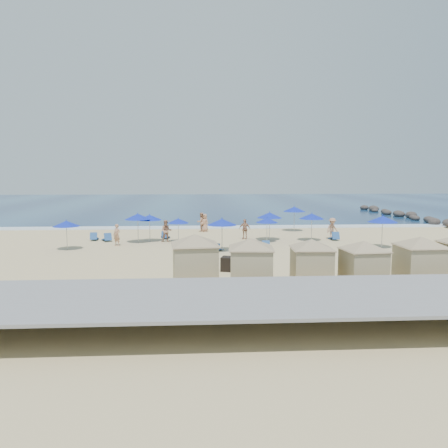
# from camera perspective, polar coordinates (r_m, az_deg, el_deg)

# --- Properties ---
(ground) EXTENTS (160.00, 160.00, 0.00)m
(ground) POSITION_cam_1_polar(r_m,az_deg,el_deg) (31.47, 2.32, -3.84)
(ground) COLOR #D8C089
(ground) RESTS_ON ground
(ocean) EXTENTS (160.00, 80.00, 0.06)m
(ocean) POSITION_cam_1_polar(r_m,az_deg,el_deg) (86.04, -1.43, 2.72)
(ocean) COLOR navy
(ocean) RESTS_ON ground
(surf_line) EXTENTS (160.00, 2.50, 0.08)m
(surf_line) POSITION_cam_1_polar(r_m,az_deg,el_deg) (46.74, 0.38, -0.41)
(surf_line) COLOR white
(surf_line) RESTS_ON ground
(seawall) EXTENTS (160.00, 6.10, 1.22)m
(seawall) POSITION_cam_1_polar(r_m,az_deg,el_deg) (18.28, 6.70, -9.37)
(seawall) COLOR gray
(seawall) RESTS_ON ground
(rock_jetty) EXTENTS (2.56, 26.66, 0.96)m
(rock_jetty) POSITION_cam_1_polar(r_m,az_deg,el_deg) (62.20, 22.39, 1.11)
(rock_jetty) COLOR #2D2725
(rock_jetty) RESTS_ON ground
(trash_bin) EXTENTS (1.03, 1.03, 0.83)m
(trash_bin) POSITION_cam_1_polar(r_m,az_deg,el_deg) (25.73, 0.62, -5.23)
(trash_bin) COLOR black
(trash_bin) RESTS_ON ground
(cabana_0) EXTENTS (4.66, 4.66, 2.94)m
(cabana_0) POSITION_cam_1_polar(r_m,az_deg,el_deg) (21.95, -3.81, -3.90)
(cabana_0) COLOR tan
(cabana_0) RESTS_ON ground
(cabana_1) EXTENTS (4.39, 4.39, 2.76)m
(cabana_1) POSITION_cam_1_polar(r_m,az_deg,el_deg) (21.62, 3.57, -4.32)
(cabana_1) COLOR tan
(cabana_1) RESTS_ON ground
(cabana_2) EXTENTS (4.17, 4.17, 2.62)m
(cabana_2) POSITION_cam_1_polar(r_m,az_deg,el_deg) (22.63, 11.37, -4.17)
(cabana_2) COLOR tan
(cabana_2) RESTS_ON ground
(cabana_3) EXTENTS (4.10, 4.10, 2.58)m
(cabana_3) POSITION_cam_1_polar(r_m,az_deg,el_deg) (22.95, 17.77, -4.25)
(cabana_3) COLOR tan
(cabana_3) RESTS_ON ground
(cabana_4) EXTENTS (4.43, 4.43, 2.78)m
(cabana_4) POSITION_cam_1_polar(r_m,az_deg,el_deg) (24.27, 24.27, -3.68)
(cabana_4) COLOR tan
(cabana_4) RESTS_ON ground
(umbrella_0) EXTENTS (2.01, 2.01, 2.29)m
(umbrella_0) POSITION_cam_1_polar(r_m,az_deg,el_deg) (34.68, -19.90, 0.05)
(umbrella_0) COLOR #A5A8AD
(umbrella_0) RESTS_ON ground
(umbrella_1) EXTENTS (2.07, 2.07, 2.36)m
(umbrella_1) POSITION_cam_1_polar(r_m,az_deg,el_deg) (37.21, -9.70, 0.85)
(umbrella_1) COLOR #A5A8AD
(umbrella_1) RESTS_ON ground
(umbrella_2) EXTENTS (2.21, 2.21, 2.51)m
(umbrella_2) POSITION_cam_1_polar(r_m,az_deg,el_deg) (36.75, -11.20, 0.95)
(umbrella_2) COLOR #A5A8AD
(umbrella_2) RESTS_ON ground
(umbrella_3) EXTENTS (1.81, 1.81, 2.06)m
(umbrella_3) POSITION_cam_1_polar(r_m,az_deg,el_deg) (36.66, -5.99, 0.42)
(umbrella_3) COLOR #A5A8AD
(umbrella_3) RESTS_ON ground
(umbrella_4) EXTENTS (2.20, 2.20, 2.51)m
(umbrella_4) POSITION_cam_1_polar(r_m,az_deg,el_deg) (32.01, -0.26, 0.27)
(umbrella_4) COLOR #A5A8AD
(umbrella_4) RESTS_ON ground
(umbrella_5) EXTENTS (2.20, 2.20, 2.50)m
(umbrella_5) POSITION_cam_1_polar(r_m,az_deg,el_deg) (37.64, 5.97, 1.15)
(umbrella_5) COLOR #A5A8AD
(umbrella_5) RESTS_ON ground
(umbrella_6) EXTENTS (1.87, 1.87, 2.13)m
(umbrella_6) POSITION_cam_1_polar(r_m,az_deg,el_deg) (36.55, 5.64, 0.50)
(umbrella_6) COLOR #A5A8AD
(umbrella_6) RESTS_ON ground
(umbrella_7) EXTENTS (2.23, 2.23, 2.54)m
(umbrella_7) POSITION_cam_1_polar(r_m,az_deg,el_deg) (44.10, 9.18, 1.92)
(umbrella_7) COLOR #A5A8AD
(umbrella_7) RESTS_ON ground
(umbrella_8) EXTENTS (2.14, 2.14, 2.44)m
(umbrella_8) POSITION_cam_1_polar(r_m,az_deg,el_deg) (37.85, 11.40, 1.01)
(umbrella_8) COLOR #A5A8AD
(umbrella_8) RESTS_ON ground
(umbrella_9) EXTENTS (2.27, 2.27, 2.59)m
(umbrella_9) POSITION_cam_1_polar(r_m,az_deg,el_deg) (35.59, 20.02, 0.61)
(umbrella_9) COLOR #A5A8AD
(umbrella_9) RESTS_ON ground
(beach_chair_0) EXTENTS (0.72, 1.39, 0.74)m
(beach_chair_0) POSITION_cam_1_polar(r_m,az_deg,el_deg) (39.17, -16.60, -1.69)
(beach_chair_0) COLOR #295599
(beach_chair_0) RESTS_ON ground
(beach_chair_1) EXTENTS (1.12, 1.50, 0.75)m
(beach_chair_1) POSITION_cam_1_polar(r_m,az_deg,el_deg) (38.33, -15.03, -1.81)
(beach_chair_1) COLOR #295599
(beach_chair_1) RESTS_ON ground
(beach_chair_2) EXTENTS (0.73, 1.38, 0.73)m
(beach_chair_2) POSITION_cam_1_polar(r_m,az_deg,el_deg) (38.75, -7.65, -1.57)
(beach_chair_2) COLOR #295599
(beach_chair_2) RESTS_ON ground
(beach_chair_3) EXTENTS (0.90, 1.26, 0.63)m
(beach_chair_3) POSITION_cam_1_polar(r_m,az_deg,el_deg) (32.25, -0.84, -3.19)
(beach_chair_3) COLOR #295599
(beach_chair_3) RESTS_ON ground
(beach_chair_4) EXTENTS (0.78, 1.38, 0.72)m
(beach_chair_4) POSITION_cam_1_polar(r_m,az_deg,el_deg) (33.25, 5.49, -2.88)
(beach_chair_4) COLOR #295599
(beach_chair_4) RESTS_ON ground
(beach_chair_5) EXTENTS (0.64, 1.40, 0.77)m
(beach_chair_5) POSITION_cam_1_polar(r_m,az_deg,el_deg) (38.88, 14.22, -1.67)
(beach_chair_5) COLOR #295599
(beach_chair_5) RESTS_ON ground
(beachgoer_0) EXTENTS (0.76, 0.68, 1.74)m
(beachgoer_0) POSITION_cam_1_polar(r_m,az_deg,el_deg) (35.69, -13.82, -1.39)
(beachgoer_0) COLOR tan
(beachgoer_0) RESTS_ON ground
(beachgoer_1) EXTENTS (0.92, 0.72, 1.85)m
(beachgoer_1) POSITION_cam_1_polar(r_m,az_deg,el_deg) (36.92, -7.54, -0.91)
(beachgoer_1) COLOR tan
(beachgoer_1) RESTS_ON ground
(beachgoer_2) EXTENTS (1.13, 0.80, 1.78)m
(beachgoer_2) POSITION_cam_1_polar(r_m,az_deg,el_deg) (38.25, 2.71, -0.66)
(beachgoer_2) COLOR tan
(beachgoer_2) RESTS_ON ground
(beachgoer_3) EXTENTS (1.38, 1.18, 1.86)m
(beachgoer_3) POSITION_cam_1_polar(r_m,az_deg,el_deg) (39.52, 13.96, -0.56)
(beachgoer_3) COLOR tan
(beachgoer_3) RESTS_ON ground
(beachgoer_4) EXTENTS (1.02, 1.00, 1.77)m
(beachgoer_4) POSITION_cam_1_polar(r_m,az_deg,el_deg) (43.33, -2.53, 0.17)
(beachgoer_4) COLOR tan
(beachgoer_4) RESTS_ON ground
(beachgoer_5) EXTENTS (1.16, 1.09, 1.89)m
(beachgoer_5) POSITION_cam_1_polar(r_m,az_deg,el_deg) (43.48, -3.01, 0.26)
(beachgoer_5) COLOR tan
(beachgoer_5) RESTS_ON ground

